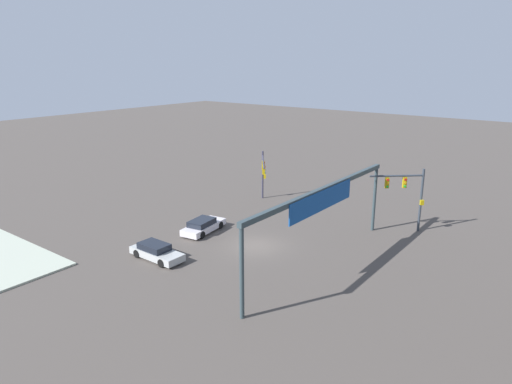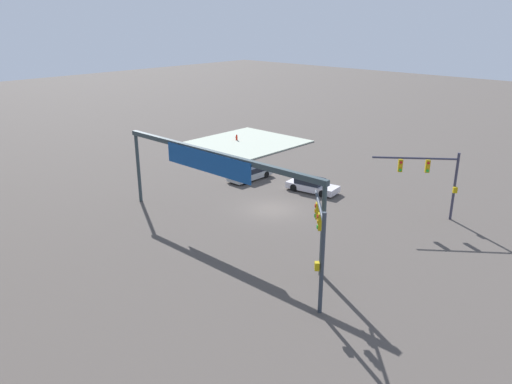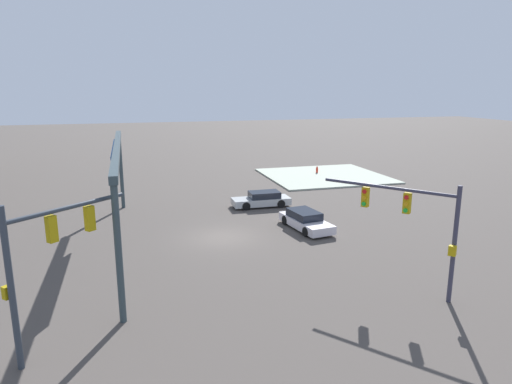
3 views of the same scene
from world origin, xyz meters
TOP-DOWN VIEW (x-y plane):
  - ground_plane at (0.00, 0.00)m, footprint 201.24×201.24m
  - sidewalk_corner at (16.82, -14.59)m, footprint 11.50×12.20m
  - traffic_signal_near_corner at (-10.88, 8.54)m, footprint 3.31×3.98m
  - traffic_signal_opposite_side at (-10.08, -6.73)m, footprint 5.35×4.00m
  - overhead_sign_gantry at (0.12, 6.14)m, footprint 19.06×0.43m
  - sedan_car_approaching at (0.24, -5.72)m, footprint 4.82×2.41m
  - sedan_car_waiting_far at (6.67, -4.58)m, footprint 1.85×4.60m
  - fire_hydrant_on_curb at (18.36, -14.38)m, footprint 0.33×0.22m

SIDE VIEW (x-z plane):
  - ground_plane at x=0.00m, z-range 0.00..0.00m
  - sidewalk_corner at x=16.82m, z-range 0.00..0.15m
  - fire_hydrant_on_curb at x=18.36m, z-range 0.13..0.84m
  - sedan_car_waiting_far at x=6.67m, z-range -0.03..1.18m
  - sedan_car_approaching at x=0.24m, z-range -0.03..1.18m
  - traffic_signal_opposite_side at x=-10.08m, z-range 1.02..6.30m
  - traffic_signal_near_corner at x=-10.88m, z-range 0.94..6.64m
  - overhead_sign_gantry at x=0.12m, z-range 2.05..8.11m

